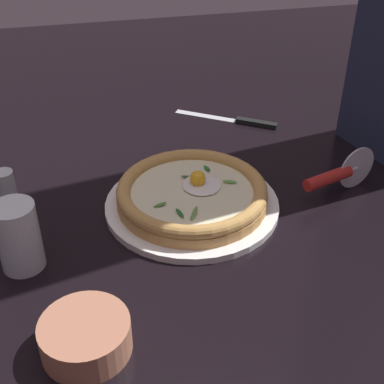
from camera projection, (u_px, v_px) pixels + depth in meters
The scene contains 8 objects.
ground_plane at pixel (210, 229), 0.88m from camera, with size 2.40×2.40×0.03m, color black.
pizza_plate at pixel (192, 205), 0.90m from camera, with size 0.30×0.30×0.01m, color white.
pizza at pixel (192, 193), 0.89m from camera, with size 0.26×0.26×0.05m.
side_bowl at pixel (86, 336), 0.64m from camera, with size 0.11×0.11×0.04m, color #B67558.
pizza_cutter at pixel (337, 175), 0.92m from camera, with size 0.06×0.15×0.08m.
table_knife at pixel (241, 121), 1.17m from camera, with size 0.15×0.21×0.01m.
drinking_glass at pixel (19, 241), 0.76m from camera, with size 0.06×0.06×0.11m.
pepper_shaker at pixel (8, 196), 0.85m from camera, with size 0.03×0.03×0.09m, color silver.
Camera 1 is at (-0.67, 0.19, 0.53)m, focal length 49.02 mm.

